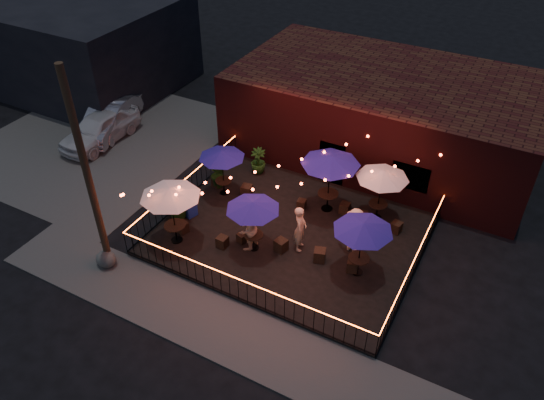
# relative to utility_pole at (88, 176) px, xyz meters

# --- Properties ---
(ground) EXTENTS (110.00, 110.00, 0.00)m
(ground) POSITION_rel_utility_pole_xyz_m (5.40, 2.60, -4.00)
(ground) COLOR black
(ground) RESTS_ON ground
(patio) EXTENTS (10.00, 8.00, 0.15)m
(patio) POSITION_rel_utility_pole_xyz_m (5.40, 4.60, -3.92)
(patio) COLOR black
(patio) RESTS_ON ground
(sidewalk) EXTENTS (18.00, 2.50, 0.05)m
(sidewalk) POSITION_rel_utility_pole_xyz_m (5.40, -0.65, -3.98)
(sidewalk) COLOR #494643
(sidewalk) RESTS_ON ground
(parking_lot) EXTENTS (11.00, 12.00, 0.02)m
(parking_lot) POSITION_rel_utility_pole_xyz_m (-6.60, 6.60, -3.99)
(parking_lot) COLOR #494643
(parking_lot) RESTS_ON ground
(brick_building) EXTENTS (14.00, 8.00, 4.00)m
(brick_building) POSITION_rel_utility_pole_xyz_m (6.40, 12.59, -2.00)
(brick_building) COLOR #350E0E
(brick_building) RESTS_ON ground
(background_building) EXTENTS (12.00, 9.00, 5.00)m
(background_building) POSITION_rel_utility_pole_xyz_m (-12.60, 11.60, -1.50)
(background_building) COLOR black
(background_building) RESTS_ON ground
(utility_pole) EXTENTS (0.26, 0.26, 8.00)m
(utility_pole) POSITION_rel_utility_pole_xyz_m (0.00, 0.00, 0.00)
(utility_pole) COLOR #3B2B18
(utility_pole) RESTS_ON ground
(fence_front) EXTENTS (10.00, 0.04, 1.04)m
(fence_front) POSITION_rel_utility_pole_xyz_m (5.40, 0.60, -3.34)
(fence_front) COLOR black
(fence_front) RESTS_ON patio
(fence_left) EXTENTS (0.04, 8.00, 1.04)m
(fence_left) POSITION_rel_utility_pole_xyz_m (0.40, 4.60, -3.34)
(fence_left) COLOR black
(fence_left) RESTS_ON patio
(fence_right) EXTENTS (0.04, 8.00, 1.04)m
(fence_right) POSITION_rel_utility_pole_xyz_m (10.40, 4.60, -3.34)
(fence_right) COLOR black
(fence_right) RESTS_ON patio
(festoon_lights) EXTENTS (10.02, 8.72, 1.32)m
(festoon_lights) POSITION_rel_utility_pole_xyz_m (4.39, 4.30, -1.48)
(festoon_lights) COLOR #E74121
(festoon_lights) RESTS_ON ground
(cafe_table_0) EXTENTS (2.53, 2.53, 2.54)m
(cafe_table_0) POSITION_rel_utility_pole_xyz_m (1.63, 2.09, -1.53)
(cafe_table_0) COLOR black
(cafe_table_0) RESTS_ON patio
(cafe_table_1) EXTENTS (2.01, 2.01, 2.19)m
(cafe_table_1) POSITION_rel_utility_pole_xyz_m (1.60, 5.64, -1.85)
(cafe_table_1) COLOR black
(cafe_table_1) RESTS_ON patio
(cafe_table_2) EXTENTS (2.21, 2.21, 2.26)m
(cafe_table_2) POSITION_rel_utility_pole_xyz_m (4.55, 3.15, -1.78)
(cafe_table_2) COLOR black
(cafe_table_2) RESTS_ON patio
(cafe_table_3) EXTENTS (3.18, 3.18, 2.68)m
(cafe_table_3) POSITION_rel_utility_pole_xyz_m (6.06, 6.76, -1.40)
(cafe_table_3) COLOR black
(cafe_table_3) RESTS_ON patio
(cafe_table_4) EXTENTS (2.25, 2.25, 2.37)m
(cafe_table_4) POSITION_rel_utility_pole_xyz_m (8.56, 3.82, -1.69)
(cafe_table_4) COLOR black
(cafe_table_4) RESTS_ON patio
(cafe_table_5) EXTENTS (2.53, 2.53, 2.35)m
(cafe_table_5) POSITION_rel_utility_pole_xyz_m (8.10, 7.21, -1.71)
(cafe_table_5) COLOR black
(cafe_table_5) RESTS_ON patio
(bistro_chair_0) EXTENTS (0.49, 0.49, 0.46)m
(bistro_chair_0) POSITION_rel_utility_pole_xyz_m (1.54, 2.64, -3.62)
(bistro_chair_0) COLOR black
(bistro_chair_0) RESTS_ON patio
(bistro_chair_1) EXTENTS (0.40, 0.40, 0.46)m
(bistro_chair_1) POSITION_rel_utility_pole_xyz_m (3.42, 2.65, -3.62)
(bistro_chair_1) COLOR black
(bistro_chair_1) RESTS_ON patio
(bistro_chair_2) EXTENTS (0.42, 0.42, 0.42)m
(bistro_chair_2) POSITION_rel_utility_pole_xyz_m (1.01, 5.92, -3.64)
(bistro_chair_2) COLOR black
(bistro_chair_2) RESTS_ON patio
(bistro_chair_3) EXTENTS (0.50, 0.50, 0.51)m
(bistro_chair_3) POSITION_rel_utility_pole_xyz_m (2.57, 5.96, -3.59)
(bistro_chair_3) COLOR black
(bistro_chair_3) RESTS_ON patio
(bistro_chair_4) EXTENTS (0.42, 0.42, 0.40)m
(bistro_chair_4) POSITION_rel_utility_pole_xyz_m (3.96, 3.25, -3.65)
(bistro_chair_4) COLOR black
(bistro_chair_4) RESTS_ON patio
(bistro_chair_5) EXTENTS (0.51, 0.51, 0.50)m
(bistro_chair_5) POSITION_rel_utility_pole_xyz_m (5.53, 3.55, -3.60)
(bistro_chair_5) COLOR black
(bistro_chair_5) RESTS_ON patio
(bistro_chair_6) EXTENTS (0.39, 0.39, 0.41)m
(bistro_chair_6) POSITION_rel_utility_pole_xyz_m (5.08, 6.29, -3.64)
(bistro_chair_6) COLOR black
(bistro_chair_6) RESTS_ON patio
(bistro_chair_7) EXTENTS (0.41, 0.41, 0.47)m
(bistro_chair_7) POSITION_rel_utility_pole_xyz_m (6.81, 6.88, -3.62)
(bistro_chair_7) COLOR black
(bistro_chair_7) RESTS_ON patio
(bistro_chair_8) EXTENTS (0.53, 0.53, 0.51)m
(bistro_chair_8) POSITION_rel_utility_pole_xyz_m (7.07, 3.75, -3.60)
(bistro_chair_8) COLOR black
(bistro_chair_8) RESTS_ON patio
(bistro_chair_9) EXTENTS (0.48, 0.48, 0.47)m
(bistro_chair_9) POSITION_rel_utility_pole_xyz_m (8.36, 3.82, -3.61)
(bistro_chair_9) COLOR black
(bistro_chair_9) RESTS_ON patio
(bistro_chair_10) EXTENTS (0.54, 0.54, 0.51)m
(bistro_chair_10) POSITION_rel_utility_pole_xyz_m (7.70, 6.59, -3.60)
(bistro_chair_10) COLOR black
(bistro_chair_10) RESTS_ON patio
(bistro_chair_11) EXTENTS (0.45, 0.45, 0.46)m
(bistro_chair_11) POSITION_rel_utility_pole_xyz_m (9.10, 6.71, -3.62)
(bistro_chair_11) COLOR black
(bistro_chair_11) RESTS_ON patio
(patron_a) EXTENTS (0.66, 0.82, 1.95)m
(patron_a) POSITION_rel_utility_pole_xyz_m (6.09, 4.01, -2.87)
(patron_a) COLOR tan
(patron_a) RESTS_ON patio
(patron_b) EXTENTS (0.82, 1.00, 1.91)m
(patron_b) POSITION_rel_utility_pole_xyz_m (4.33, 3.09, -2.90)
(patron_b) COLOR tan
(patron_b) RESTS_ON patio
(patron_c) EXTENTS (1.30, 0.81, 1.92)m
(patron_c) POSITION_rel_utility_pole_xyz_m (7.94, 4.89, -2.89)
(patron_c) COLOR #D8B293
(patron_c) RESTS_ON patio
(potted_shrub_a) EXTENTS (1.48, 1.34, 1.44)m
(potted_shrub_a) POSITION_rel_utility_pole_xyz_m (0.87, 3.39, -3.13)
(potted_shrub_a) COLOR #16410C
(potted_shrub_a) RESTS_ON patio
(potted_shrub_b) EXTENTS (0.91, 0.85, 1.33)m
(potted_shrub_b) POSITION_rel_utility_pole_xyz_m (1.16, 5.90, -3.18)
(potted_shrub_b) COLOR #11380F
(potted_shrub_b) RESTS_ON patio
(potted_shrub_c) EXTENTS (0.91, 0.91, 1.23)m
(potted_shrub_c) POSITION_rel_utility_pole_xyz_m (2.11, 7.79, -3.23)
(potted_shrub_c) COLOR #1D3E14
(potted_shrub_c) RESTS_ON patio
(cooler) EXTENTS (0.84, 0.71, 0.96)m
(cooler) POSITION_rel_utility_pole_xyz_m (1.07, 3.69, -3.36)
(cooler) COLOR #1A35B2
(cooler) RESTS_ON patio
(boulder) EXTENTS (1.05, 0.98, 0.66)m
(boulder) POSITION_rel_utility_pole_xyz_m (0.06, -0.18, -3.67)
(boulder) COLOR #454540
(boulder) RESTS_ON ground
(car_white) EXTENTS (1.87, 4.64, 1.58)m
(car_white) POSITION_rel_utility_pole_xyz_m (-6.40, 6.60, -3.21)
(car_white) COLOR silver
(car_white) RESTS_ON ground
(car_silver) EXTENTS (2.91, 5.12, 1.60)m
(car_silver) POSITION_rel_utility_pole_xyz_m (-6.74, 7.62, -3.20)
(car_silver) COLOR gray
(car_silver) RESTS_ON ground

